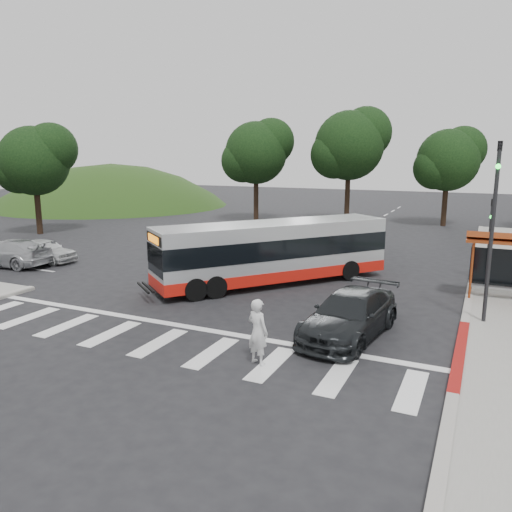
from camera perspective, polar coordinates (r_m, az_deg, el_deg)
The scene contains 16 objects.
ground at distance 20.87m, azimuth -2.96°, elevation -5.33°, with size 140.00×140.00×0.00m, color black.
curb_east at distance 26.32m, azimuth 23.45°, elevation -2.56°, with size 0.30×40.00×0.15m, color #9E9991.
curb_east_red at distance 16.73m, azimuth 22.26°, elevation -10.27°, with size 0.32×6.00×0.15m, color maroon.
hillside_nw at distance 63.40m, azimuth -16.01°, elevation 5.60°, with size 44.00×44.00×10.00m, color #274315.
crosswalk_ladder at distance 16.86m, azimuth -11.05°, elevation -9.68°, with size 18.00×2.60×0.01m, color silver.
traffic_signal_ne_tall at distance 19.25m, azimuth 25.48°, elevation 3.94°, with size 0.18×0.37×6.50m.
traffic_signal_ne_short at distance 26.36m, azimuth 25.21°, elevation 2.64°, with size 0.18×0.37×4.00m.
tree_north_a at distance 45.15m, azimuth 10.72°, elevation 12.43°, with size 6.60×6.15×10.17m.
tree_north_b at distance 45.81m, azimuth 21.18°, elevation 10.27°, with size 5.72×5.33×8.43m.
tree_north_c at distance 45.96m, azimuth 0.13°, elevation 11.82°, with size 6.16×5.74×9.30m.
tree_west_a at distance 41.82m, azimuth -23.92°, elevation 10.02°, with size 5.72×5.33×8.43m.
transit_bus at distance 23.60m, azimuth 1.96°, elevation 0.32°, with size 2.46×11.35×2.93m, color #AFB2B4, non-canonical shape.
pedestrian at distance 14.65m, azimuth 0.20°, elevation -8.65°, with size 0.72×0.47×1.98m, color silver.
dark_sedan at distance 17.17m, azimuth 10.66°, elevation -6.63°, with size 2.12×5.20×1.51m, color black.
west_car_white at distance 30.98m, azimuth -22.95°, elevation 0.59°, with size 1.56×3.89×1.32m, color silver.
west_car_silver at distance 30.65m, azimuth -26.46°, elevation 0.32°, with size 2.06×5.07×1.47m, color #A8AAAD.
Camera 1 is at (9.40, -17.63, 6.04)m, focal length 35.00 mm.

